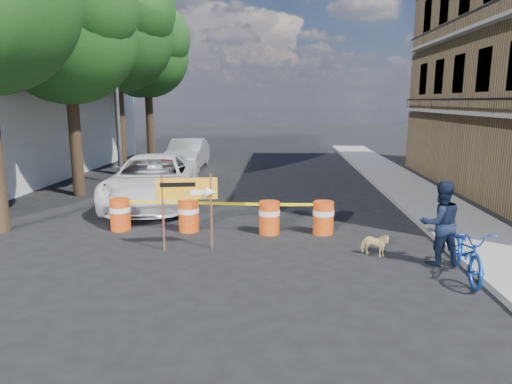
# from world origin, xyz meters

# --- Properties ---
(ground) EXTENTS (120.00, 120.00, 0.00)m
(ground) POSITION_xyz_m (0.00, 0.00, 0.00)
(ground) COLOR black
(ground) RESTS_ON ground
(sidewalk_east) EXTENTS (2.40, 40.00, 0.15)m
(sidewalk_east) POSITION_xyz_m (6.20, 6.00, 0.07)
(sidewalk_east) COLOR gray
(sidewalk_east) RESTS_ON ground
(tree_mid_a) EXTENTS (5.25, 5.00, 8.68)m
(tree_mid_a) POSITION_xyz_m (-6.74, 7.00, 6.01)
(tree_mid_a) COLOR #332316
(tree_mid_a) RESTS_ON ground
(tree_mid_b) EXTENTS (5.67, 5.40, 9.62)m
(tree_mid_b) POSITION_xyz_m (-6.73, 12.00, 6.71)
(tree_mid_b) COLOR #332316
(tree_mid_b) RESTS_ON ground
(tree_far) EXTENTS (5.04, 4.80, 8.84)m
(tree_far) POSITION_xyz_m (-6.74, 17.00, 6.22)
(tree_far) COLOR #332316
(tree_far) RESTS_ON ground
(streetlamp) EXTENTS (1.25, 0.18, 8.00)m
(streetlamp) POSITION_xyz_m (-5.93, 9.50, 4.38)
(streetlamp) COLOR gray
(streetlamp) RESTS_ON ground
(barrel_far_left) EXTENTS (0.58, 0.58, 0.90)m
(barrel_far_left) POSITION_xyz_m (-3.54, 2.35, 0.47)
(barrel_far_left) COLOR red
(barrel_far_left) RESTS_ON ground
(barrel_mid_left) EXTENTS (0.58, 0.58, 0.90)m
(barrel_mid_left) POSITION_xyz_m (-1.58, 2.32, 0.47)
(barrel_mid_left) COLOR red
(barrel_mid_left) RESTS_ON ground
(barrel_mid_right) EXTENTS (0.58, 0.58, 0.90)m
(barrel_mid_right) POSITION_xyz_m (0.67, 2.21, 0.47)
(barrel_mid_right) COLOR red
(barrel_mid_right) RESTS_ON ground
(barrel_far_right) EXTENTS (0.58, 0.58, 0.90)m
(barrel_far_right) POSITION_xyz_m (2.15, 2.28, 0.47)
(barrel_far_right) COLOR red
(barrel_far_right) RESTS_ON ground
(detour_sign) EXTENTS (1.46, 0.36, 1.90)m
(detour_sign) POSITION_xyz_m (-1.09, 0.74, 1.39)
(detour_sign) COLOR #592D19
(detour_sign) RESTS_ON ground
(pedestrian) EXTENTS (1.02, 0.86, 1.88)m
(pedestrian) POSITION_xyz_m (4.50, 0.03, 0.94)
(pedestrian) COLOR black
(pedestrian) RESTS_ON ground
(bicycle) EXTENTS (0.82, 1.15, 2.08)m
(bicycle) POSITION_xyz_m (4.80, -0.74, 1.04)
(bicycle) COLOR #133F9F
(bicycle) RESTS_ON ground
(dog) EXTENTS (0.74, 0.56, 0.57)m
(dog) POSITION_xyz_m (3.19, 0.48, 0.29)
(dog) COLOR #E6CF84
(dog) RESTS_ON ground
(suv_white) EXTENTS (3.59, 6.50, 1.72)m
(suv_white) POSITION_xyz_m (-3.49, 5.62, 0.86)
(suv_white) COLOR white
(suv_white) RESTS_ON ground
(sedan_red) EXTENTS (2.14, 4.43, 1.46)m
(sedan_red) POSITION_xyz_m (-4.10, 8.43, 0.73)
(sedan_red) COLOR #A90E13
(sedan_red) RESTS_ON ground
(sedan_silver) EXTENTS (1.79, 4.93, 1.62)m
(sedan_silver) POSITION_xyz_m (-3.99, 14.04, 0.81)
(sedan_silver) COLOR silver
(sedan_silver) RESTS_ON ground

